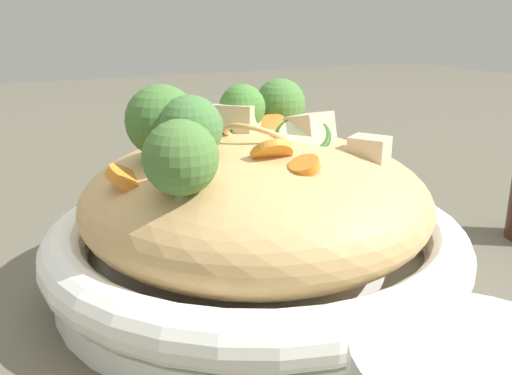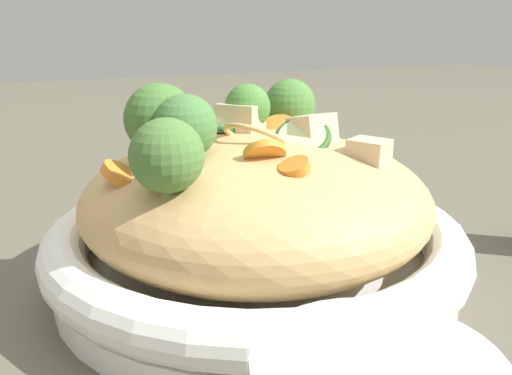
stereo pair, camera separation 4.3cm
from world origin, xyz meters
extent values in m
plane|color=#5B5748|center=(0.00, 0.00, 0.00)|extent=(3.00, 3.00, 0.00)
cylinder|color=white|center=(0.00, 0.00, 0.01)|extent=(0.31, 0.31, 0.02)
torus|color=white|center=(0.00, 0.00, 0.04)|extent=(0.33, 0.33, 0.04)
ellipsoid|color=tan|center=(0.00, 0.00, 0.07)|extent=(0.27, 0.27, 0.10)
torus|color=tan|center=(0.00, 0.00, 0.12)|extent=(0.07, 0.07, 0.03)
torus|color=tan|center=(-0.01, 0.00, 0.10)|extent=(0.05, 0.05, 0.02)
cone|color=#98AB75|center=(-0.02, 0.06, 0.11)|extent=(0.03, 0.03, 0.02)
sphere|color=#497C40|center=(-0.02, 0.06, 0.14)|extent=(0.06, 0.06, 0.04)
cone|color=#93B86B|center=(0.04, -0.01, 0.12)|extent=(0.02, 0.02, 0.01)
sphere|color=#4A8337|center=(0.04, -0.01, 0.14)|extent=(0.04, 0.04, 0.04)
cone|color=#99AE73|center=(-0.06, 0.08, 0.10)|extent=(0.03, 0.02, 0.02)
sphere|color=#4D7B39|center=(-0.06, 0.08, 0.13)|extent=(0.05, 0.05, 0.05)
cone|color=#96B86C|center=(0.06, -0.06, 0.11)|extent=(0.03, 0.03, 0.02)
sphere|color=#4C813B|center=(0.06, -0.06, 0.13)|extent=(0.05, 0.05, 0.05)
cone|color=#90AB6A|center=(0.01, 0.07, 0.11)|extent=(0.03, 0.03, 0.02)
sphere|color=#487936|center=(0.01, 0.07, 0.14)|extent=(0.07, 0.07, 0.05)
cylinder|color=orange|center=(-0.07, 0.00, 0.11)|extent=(0.02, 0.02, 0.01)
cylinder|color=orange|center=(-0.01, 0.10, 0.10)|extent=(0.04, 0.03, 0.02)
cylinder|color=orange|center=(0.04, -0.04, 0.12)|extent=(0.04, 0.04, 0.02)
cylinder|color=orange|center=(-0.05, 0.01, 0.12)|extent=(0.03, 0.03, 0.02)
cylinder|color=orange|center=(0.04, 0.06, 0.11)|extent=(0.03, 0.03, 0.02)
cylinder|color=beige|center=(-0.02, -0.03, 0.12)|extent=(0.05, 0.05, 0.03)
torus|color=#325F26|center=(-0.02, -0.03, 0.12)|extent=(0.06, 0.06, 0.03)
cylinder|color=beige|center=(0.04, 0.02, 0.12)|extent=(0.05, 0.05, 0.02)
torus|color=#2C5D2F|center=(0.04, 0.02, 0.12)|extent=(0.06, 0.06, 0.02)
cylinder|color=beige|center=(0.07, 0.01, 0.11)|extent=(0.03, 0.03, 0.03)
torus|color=#376527|center=(0.07, 0.01, 0.11)|extent=(0.04, 0.03, 0.03)
cube|color=beige|center=(-0.05, -0.07, 0.11)|extent=(0.04, 0.03, 0.02)
cube|color=beige|center=(0.04, 0.00, 0.12)|extent=(0.05, 0.05, 0.03)
cube|color=beige|center=(-0.01, -0.04, 0.12)|extent=(0.04, 0.04, 0.03)
camera|label=1|loc=(-0.37, 0.19, 0.21)|focal=39.34mm
camera|label=2|loc=(-0.39, 0.15, 0.21)|focal=39.34mm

